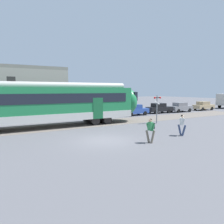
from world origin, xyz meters
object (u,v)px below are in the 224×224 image
object	(u,v)px
crossing_signal	(157,105)
parked_car_grey	(180,107)
pedestrian_white	(182,124)
parked_car_black	(159,108)
parked_car_tan	(204,106)
pedestrian_green	(151,128)
parked_car_blue	(135,110)

from	to	relation	value
crossing_signal	parked_car_grey	bearing A→B (deg)	32.00
pedestrian_white	parked_car_black	distance (m)	16.80
pedestrian_white	crossing_signal	bearing A→B (deg)	65.62
parked_car_tan	pedestrian_green	bearing A→B (deg)	-150.08
pedestrian_green	crossing_signal	bearing A→B (deg)	45.26
parked_car_tan	parked_car_grey	bearing A→B (deg)	-178.17
pedestrian_white	parked_car_tan	world-z (taller)	pedestrian_white
crossing_signal	parked_car_black	bearing A→B (deg)	46.03
pedestrian_green	pedestrian_white	xyz separation A→B (m)	(3.65, 0.56, -0.03)
parked_car_grey	parked_car_tan	distance (m)	6.05
parked_car_tan	parked_car_blue	bearing A→B (deg)	-179.13
parked_car_tan	crossing_signal	world-z (taller)	crossing_signal
parked_car_blue	parked_car_tan	bearing A→B (deg)	0.87
pedestrian_green	parked_car_tan	xyz separation A→B (m)	(23.98, 13.80, -0.21)
pedestrian_green	parked_car_tan	distance (m)	27.67
parked_car_black	crossing_signal	world-z (taller)	crossing_signal
parked_car_tan	crossing_signal	xyz separation A→B (m)	(-17.72, -7.49, 1.23)
parked_car_black	parked_car_grey	size ratio (longest dim) A/B	1.01
parked_car_black	crossing_signal	size ratio (longest dim) A/B	1.36
pedestrian_green	parked_car_black	xyz separation A→B (m)	(13.70, 14.03, -0.21)
parked_car_black	parked_car_tan	distance (m)	10.28
parked_car_blue	crossing_signal	distance (m)	7.75
parked_car_black	parked_car_tan	xyz separation A→B (m)	(10.28, -0.23, 0.00)
pedestrian_green	crossing_signal	size ratio (longest dim) A/B	0.56
pedestrian_green	parked_car_blue	xyz separation A→B (m)	(8.67, 13.57, -0.21)
parked_car_black	parked_car_grey	world-z (taller)	same
parked_car_black	crossing_signal	distance (m)	10.79
parked_car_blue	parked_car_black	bearing A→B (deg)	5.21
parked_car_tan	crossing_signal	bearing A→B (deg)	-157.10
parked_car_grey	parked_car_tan	world-z (taller)	same
parked_car_black	crossing_signal	bearing A→B (deg)	-133.97
pedestrian_green	parked_car_blue	size ratio (longest dim) A/B	0.41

